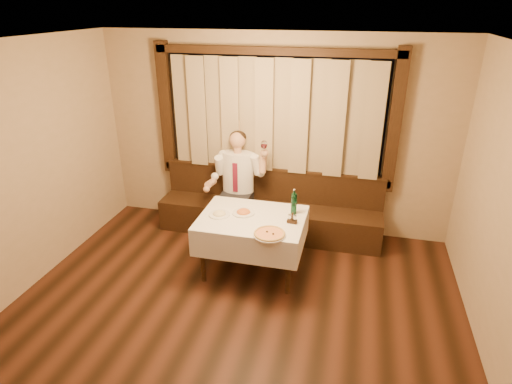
% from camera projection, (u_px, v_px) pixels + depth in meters
% --- Properties ---
extents(room, '(5.01, 6.01, 2.81)m').
position_uv_depth(room, '(234.00, 183.00, 4.21)').
color(room, black).
rests_on(room, ground).
extents(banquette, '(3.20, 0.61, 0.94)m').
position_uv_depth(banquette, '(269.00, 213.00, 6.25)').
color(banquette, black).
rests_on(banquette, ground).
extents(dining_table, '(1.27, 0.97, 0.76)m').
position_uv_depth(dining_table, '(252.00, 225.00, 5.21)').
color(dining_table, black).
rests_on(dining_table, ground).
extents(pizza, '(0.37, 0.37, 0.04)m').
position_uv_depth(pizza, '(270.00, 234.00, 4.75)').
color(pizza, white).
rests_on(pizza, dining_table).
extents(pasta_red, '(0.27, 0.27, 0.09)m').
position_uv_depth(pasta_red, '(243.00, 211.00, 5.23)').
color(pasta_red, white).
rests_on(pasta_red, dining_table).
extents(pasta_cream, '(0.26, 0.26, 0.09)m').
position_uv_depth(pasta_cream, '(219.00, 213.00, 5.19)').
color(pasta_cream, white).
rests_on(pasta_cream, dining_table).
extents(green_bottle, '(0.07, 0.07, 0.32)m').
position_uv_depth(green_bottle, '(294.00, 203.00, 5.19)').
color(green_bottle, '#0F492A').
rests_on(green_bottle, dining_table).
extents(table_wine_glass, '(0.07, 0.07, 0.19)m').
position_uv_depth(table_wine_glass, '(295.00, 203.00, 5.19)').
color(table_wine_glass, white).
rests_on(table_wine_glass, dining_table).
extents(cruet_caddy, '(0.12, 0.06, 0.13)m').
position_uv_depth(cruet_caddy, '(292.00, 220.00, 5.01)').
color(cruet_caddy, black).
rests_on(cruet_caddy, dining_table).
extents(seated_man, '(0.85, 0.64, 1.51)m').
position_uv_depth(seated_man, '(237.00, 177.00, 6.04)').
color(seated_man, black).
rests_on(seated_man, ground).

